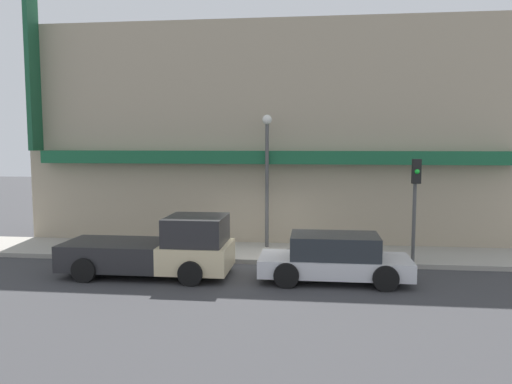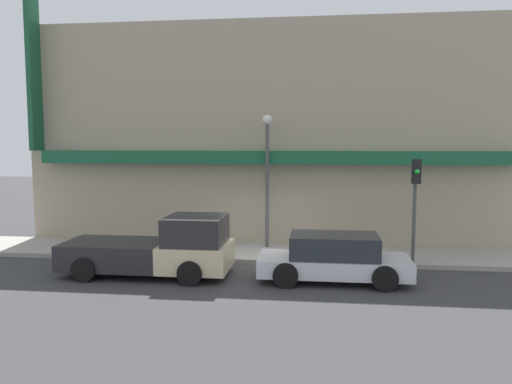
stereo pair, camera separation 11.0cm
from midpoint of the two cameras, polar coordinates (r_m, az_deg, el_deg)
ground_plane at (r=17.11m, az=0.27°, el=-8.31°), size 80.00×80.00×0.00m
sidewalk at (r=18.52m, az=0.79°, el=-6.96°), size 36.00×2.95×0.16m
building at (r=21.02m, az=1.58°, el=6.50°), size 19.80×3.80×10.19m
pickup_truck at (r=15.91m, az=-11.20°, el=-6.45°), size 5.21×2.24×1.89m
parked_car at (r=15.20m, az=8.74°, el=-7.47°), size 4.47×2.00×1.41m
fire_hydrant at (r=17.81m, az=5.12°, el=-6.04°), size 0.16×0.16×0.74m
street_lamp at (r=18.79m, az=1.10°, el=3.24°), size 0.36×0.36×5.01m
traffic_light at (r=17.17m, az=17.58°, el=0.07°), size 0.28×0.42×3.44m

